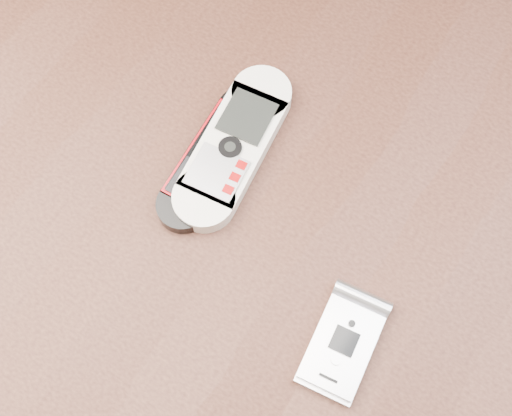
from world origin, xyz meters
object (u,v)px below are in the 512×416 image
object	(u,v)px
table	(252,249)
nokia_white	(234,146)
nokia_black_red	(214,157)
motorola_razr	(342,345)

from	to	relation	value
table	nokia_white	world-z (taller)	nokia_white
nokia_white	nokia_black_red	size ratio (longest dim) A/B	1.12
nokia_white	nokia_black_red	bearing A→B (deg)	-123.71
table	motorola_razr	size ratio (longest dim) A/B	13.45
table	motorola_razr	bearing A→B (deg)	-25.60
motorola_razr	table	bearing A→B (deg)	146.91
table	nokia_white	xyz separation A→B (m)	(-0.04, 0.04, 0.11)
table	nokia_white	distance (m)	0.13
nokia_white	table	bearing A→B (deg)	-49.02
nokia_black_red	table	bearing A→B (deg)	-25.68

